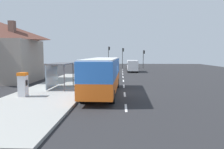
{
  "coord_description": "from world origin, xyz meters",
  "views": [
    {
      "loc": [
        -0.1,
        -20.73,
        3.62
      ],
      "look_at": [
        -1.0,
        2.01,
        1.5
      ],
      "focal_mm": 35.9,
      "sensor_mm": 36.0,
      "label": 1
    }
  ],
  "objects_px": {
    "bus": "(103,74)",
    "traffic_light_near_side": "(144,56)",
    "sedan_near": "(131,65)",
    "ticket_machine": "(23,84)",
    "recycling_bin_green": "(83,81)",
    "traffic_light_far_side": "(109,54)",
    "recycling_bin_orange": "(84,80)",
    "recycling_bin_yellow": "(82,82)",
    "white_van": "(132,65)",
    "traffic_light_median": "(123,55)",
    "bus_shelter": "(57,69)"
  },
  "relations": [
    {
      "from": "bus",
      "to": "traffic_light_median",
      "type": "height_order",
      "value": "traffic_light_median"
    },
    {
      "from": "bus",
      "to": "sedan_near",
      "type": "distance_m",
      "value": 35.16
    },
    {
      "from": "bus",
      "to": "recycling_bin_orange",
      "type": "xyz_separation_m",
      "value": [
        -2.49,
        5.0,
        -1.19
      ]
    },
    {
      "from": "bus",
      "to": "recycling_bin_green",
      "type": "distance_m",
      "value": 5.11
    },
    {
      "from": "sedan_near",
      "to": "traffic_light_median",
      "type": "bearing_deg",
      "value": 130.37
    },
    {
      "from": "bus",
      "to": "white_van",
      "type": "xyz_separation_m",
      "value": [
        3.91,
        24.79,
        -0.5
      ]
    },
    {
      "from": "bus",
      "to": "recycling_bin_green",
      "type": "xyz_separation_m",
      "value": [
        -2.49,
        4.3,
        -1.19
      ]
    },
    {
      "from": "ticket_machine",
      "to": "recycling_bin_green",
      "type": "height_order",
      "value": "ticket_machine"
    },
    {
      "from": "traffic_light_near_side",
      "to": "traffic_light_median",
      "type": "xyz_separation_m",
      "value": [
        -5.11,
        1.6,
        0.35
      ]
    },
    {
      "from": "bus",
      "to": "traffic_light_near_side",
      "type": "relative_size",
      "value": 2.46
    },
    {
      "from": "ticket_machine",
      "to": "recycling_bin_green",
      "type": "relative_size",
      "value": 2.04
    },
    {
      "from": "recycling_bin_green",
      "to": "bus_shelter",
      "type": "bearing_deg",
      "value": -136.19
    },
    {
      "from": "ticket_machine",
      "to": "recycling_bin_orange",
      "type": "distance_m",
      "value": 8.2
    },
    {
      "from": "bus",
      "to": "recycling_bin_yellow",
      "type": "bearing_deg",
      "value": 124.66
    },
    {
      "from": "bus",
      "to": "traffic_light_near_side",
      "type": "distance_m",
      "value": 36.3
    },
    {
      "from": "ticket_machine",
      "to": "white_van",
      "type": "bearing_deg",
      "value": 69.46
    },
    {
      "from": "sedan_near",
      "to": "bus_shelter",
      "type": "height_order",
      "value": "bus_shelter"
    },
    {
      "from": "traffic_light_median",
      "to": "recycling_bin_yellow",
      "type": "bearing_deg",
      "value": -97.8
    },
    {
      "from": "sedan_near",
      "to": "recycling_bin_yellow",
      "type": "bearing_deg",
      "value": -101.73
    },
    {
      "from": "recycling_bin_orange",
      "to": "traffic_light_median",
      "type": "height_order",
      "value": "traffic_light_median"
    },
    {
      "from": "sedan_near",
      "to": "ticket_machine",
      "type": "xyz_separation_m",
      "value": [
        -10.25,
        -37.2,
        0.38
      ]
    },
    {
      "from": "sedan_near",
      "to": "traffic_light_near_side",
      "type": "distance_m",
      "value": 3.95
    },
    {
      "from": "white_van",
      "to": "recycling_bin_green",
      "type": "height_order",
      "value": "white_van"
    },
    {
      "from": "bus",
      "to": "recycling_bin_green",
      "type": "bearing_deg",
      "value": 120.07
    },
    {
      "from": "traffic_light_far_side",
      "to": "recycling_bin_green",
      "type": "bearing_deg",
      "value": -91.96
    },
    {
      "from": "bus",
      "to": "sedan_near",
      "type": "bearing_deg",
      "value": 83.44
    },
    {
      "from": "traffic_light_far_side",
      "to": "bus_shelter",
      "type": "height_order",
      "value": "traffic_light_far_side"
    },
    {
      "from": "bus_shelter",
      "to": "recycling_bin_yellow",
      "type": "bearing_deg",
      "value": 32.74
    },
    {
      "from": "traffic_light_far_side",
      "to": "recycling_bin_orange",
      "type": "bearing_deg",
      "value": -92.0
    },
    {
      "from": "bus_shelter",
      "to": "bus",
      "type": "bearing_deg",
      "value": -24.84
    },
    {
      "from": "recycling_bin_green",
      "to": "traffic_light_median",
      "type": "bearing_deg",
      "value": 82.03
    },
    {
      "from": "bus_shelter",
      "to": "traffic_light_near_side",
      "type": "bearing_deg",
      "value": 70.35
    },
    {
      "from": "recycling_bin_orange",
      "to": "traffic_light_median",
      "type": "distance_m",
      "value": 32.59
    },
    {
      "from": "ticket_machine",
      "to": "traffic_light_near_side",
      "type": "bearing_deg",
      "value": 70.43
    },
    {
      "from": "ticket_machine",
      "to": "recycling_bin_orange",
      "type": "height_order",
      "value": "ticket_machine"
    },
    {
      "from": "recycling_bin_yellow",
      "to": "traffic_light_near_side",
      "type": "distance_m",
      "value": 33.48
    },
    {
      "from": "traffic_light_near_side",
      "to": "bus_shelter",
      "type": "relative_size",
      "value": 1.13
    },
    {
      "from": "traffic_light_near_side",
      "to": "traffic_light_median",
      "type": "height_order",
      "value": "traffic_light_median"
    },
    {
      "from": "ticket_machine",
      "to": "traffic_light_median",
      "type": "relative_size",
      "value": 0.38
    },
    {
      "from": "bus",
      "to": "ticket_machine",
      "type": "relative_size",
      "value": 5.71
    },
    {
      "from": "recycling_bin_orange",
      "to": "traffic_light_far_side",
      "type": "distance_m",
      "value": 31.51
    },
    {
      "from": "white_van",
      "to": "traffic_light_near_side",
      "type": "xyz_separation_m",
      "value": [
        3.31,
        10.77,
        1.68
      ]
    },
    {
      "from": "sedan_near",
      "to": "recycling_bin_orange",
      "type": "bearing_deg",
      "value": -102.26
    },
    {
      "from": "recycling_bin_yellow",
      "to": "traffic_light_near_side",
      "type": "bearing_deg",
      "value": 73.1
    },
    {
      "from": "bus_shelter",
      "to": "traffic_light_median",
      "type": "bearing_deg",
      "value": 78.98
    },
    {
      "from": "bus",
      "to": "white_van",
      "type": "bearing_deg",
      "value": 81.03
    },
    {
      "from": "bus",
      "to": "traffic_light_median",
      "type": "relative_size",
      "value": 2.19
    },
    {
      "from": "bus_shelter",
      "to": "ticket_machine",
      "type": "bearing_deg",
      "value": -108.95
    },
    {
      "from": "white_van",
      "to": "bus_shelter",
      "type": "relative_size",
      "value": 1.3
    },
    {
      "from": "ticket_machine",
      "to": "traffic_light_far_side",
      "type": "xyz_separation_m",
      "value": [
        4.84,
        38.64,
        2.4
      ]
    }
  ]
}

